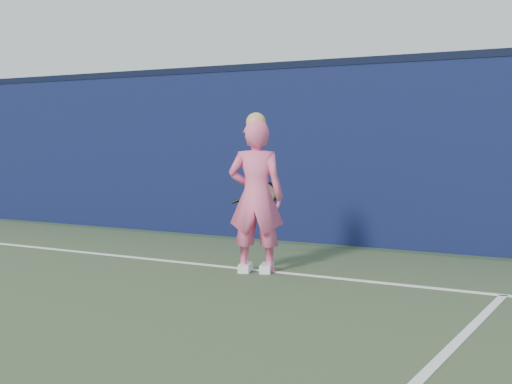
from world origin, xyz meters
The scene contains 4 objects.
backstop_wall centered at (0.00, 6.50, 1.25)m, with size 24.00×0.40×2.50m, color #0C1737.
wall_cap centered at (0.00, 6.50, 2.55)m, with size 24.00×0.42×0.10m, color black.
player centered at (2.17, 3.92, 0.85)m, with size 0.72×0.58×1.77m.
racket centered at (2.02, 4.31, 0.84)m, with size 0.56×0.18×0.30m.
Camera 1 is at (6.02, -2.91, 1.47)m, focal length 50.00 mm.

